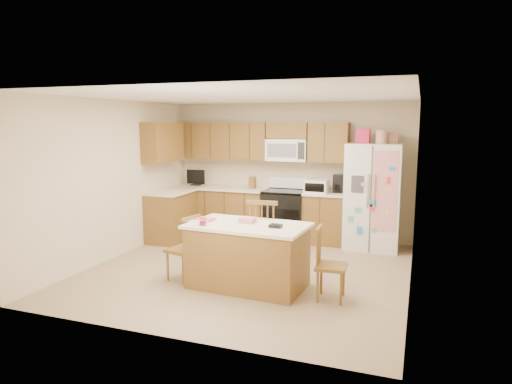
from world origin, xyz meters
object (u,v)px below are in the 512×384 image
at_px(refrigerator, 373,195).
at_px(island, 248,255).
at_px(stove, 285,214).
at_px(windsor_chair_left, 184,249).
at_px(windsor_chair_back, 265,238).
at_px(windsor_chair_right, 329,266).

relative_size(refrigerator, island, 1.25).
relative_size(stove, island, 0.69).
xyz_separation_m(windsor_chair_left, windsor_chair_back, (0.95, 0.62, 0.09)).
height_order(refrigerator, windsor_chair_back, refrigerator).
height_order(stove, windsor_chair_back, stove).
bearing_deg(windsor_chair_back, windsor_chair_left, -146.69).
bearing_deg(windsor_chair_right, refrigerator, 84.50).
distance_m(island, windsor_chair_left, 0.91).
bearing_deg(windsor_chair_left, island, 2.98).
bearing_deg(island, stove, 95.25).
height_order(island, windsor_chair_back, windsor_chair_back).
bearing_deg(refrigerator, windsor_chair_back, -124.11).
relative_size(windsor_chair_left, windsor_chair_back, 0.83).
bearing_deg(windsor_chair_left, windsor_chair_right, -0.67).
bearing_deg(refrigerator, island, -118.20).
height_order(stove, refrigerator, refrigerator).
relative_size(island, windsor_chair_left, 1.79).
bearing_deg(island, windsor_chair_right, -3.72).
xyz_separation_m(windsor_chair_back, windsor_chair_right, (1.05, -0.65, -0.09)).
height_order(stove, windsor_chair_right, stove).
xyz_separation_m(island, windsor_chair_left, (-0.91, -0.05, 0.00)).
xyz_separation_m(stove, windsor_chair_left, (-0.68, -2.60, -0.05)).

